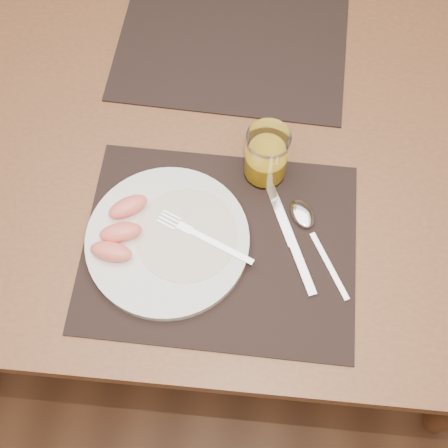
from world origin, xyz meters
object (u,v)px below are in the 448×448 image
placemat_near (219,246)px  juice_glass (266,157)px  knife (293,245)px  table (218,159)px  plate (168,240)px  fork (197,234)px  placemat_far (232,42)px  spoon (306,221)px

placemat_near → juice_glass: 0.17m
juice_glass → knife: bearing=-67.8°
table → knife: size_ratio=6.70×
plate → placemat_near: bearing=0.9°
fork → knife: 0.16m
placemat_near → placemat_far: bearing=92.2°
table → juice_glass: bearing=-39.0°
fork → knife: bearing=0.5°
knife → spoon: bearing=65.9°
placemat_far → plate: 0.45m
spoon → knife: bearing=-114.1°
placemat_near → fork: 0.04m
table → spoon: size_ratio=7.82×
placemat_near → juice_glass: juice_glass is taller
plate → knife: 0.21m
placemat_near → knife: knife is taller
fork → table: bearing=86.4°
knife → spoon: spoon is taller
placemat_near → placemat_far: same height
placemat_near → spoon: spoon is taller
spoon → juice_glass: size_ratio=1.62×
table → knife: 0.27m
table → placemat_far: (0.01, 0.22, 0.09)m
table → fork: size_ratio=8.40×
knife → juice_glass: bearing=112.2°
spoon → table: bearing=135.1°
table → fork: 0.24m
placemat_far → juice_glass: size_ratio=4.07×
placemat_far → spoon: spoon is taller
table → placemat_far: placemat_far is taller
plate → knife: (0.21, 0.01, -0.01)m
placemat_far → spoon: (0.16, -0.38, 0.01)m
plate → spoon: 0.23m
table → placemat_far: 0.24m
juice_glass → placemat_near: bearing=-113.9°
table → placemat_near: (0.02, -0.22, 0.09)m
placemat_near → spoon: (0.14, 0.06, 0.01)m
knife → placemat_near: bearing=-174.9°
placemat_near → spoon: 0.15m
placemat_near → juice_glass: (0.07, 0.15, 0.05)m
table → placemat_far: bearing=88.2°
knife → spoon: 0.05m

